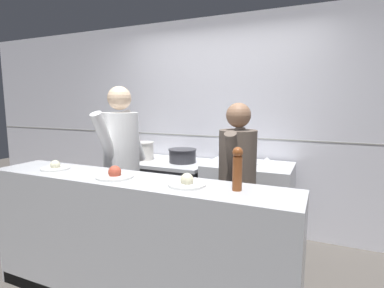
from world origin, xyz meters
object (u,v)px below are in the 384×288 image
Objects in this scene: sauce_pot at (182,155)px; plated_dish_main at (55,167)px; pepper_mill at (237,168)px; chef_sous at (237,184)px; plated_dish_appetiser at (115,175)px; chef_head_cook at (122,165)px; plated_dish_dessert at (187,183)px; oven_range at (165,194)px; stock_pot at (143,150)px; mixing_bowl_steel at (267,162)px.

plated_dish_main is at bearing -110.66° from sauce_pot.
chef_sous is (-0.17, 0.63, -0.29)m from pepper_mill.
sauce_pot is at bearing 94.65° from plated_dish_appetiser.
chef_sous is (1.16, 0.07, -0.09)m from chef_head_cook.
chef_sous reaches higher than plated_dish_dessert.
chef_sous reaches higher than plated_dish_appetiser.
plated_dish_appetiser is at bearing -75.25° from oven_range.
mixing_bowl_steel is (1.52, 0.02, -0.02)m from stock_pot.
plated_dish_appetiser is at bearing -176.43° from pepper_mill.
chef_head_cook reaches higher than plated_dish_main.
mixing_bowl_steel is at bearing 77.61° from plated_dish_dessert.
chef_sous is at bearing 42.33° from plated_dish_appetiser.
plated_dish_appetiser is (0.63, -0.02, 0.00)m from plated_dish_main.
plated_dish_main is 1.22m from plated_dish_dessert.
plated_dish_dessert is 0.15× the size of chef_head_cook.
oven_range is 4.01× the size of plated_dish_appetiser.
stock_pot is 1.50m from plated_dish_appetiser.
pepper_mill reaches higher than plated_dish_appetiser.
plated_dish_dessert is (-0.30, -1.35, 0.08)m from mixing_bowl_steel.
stock_pot is 0.98× the size of plated_dish_appetiser.
plated_dish_main is at bearing -138.12° from mixing_bowl_steel.
plated_dish_dessert reaches higher than stock_pot.
mixing_bowl_steel reaches higher than oven_range.
sauce_pot is at bearing 117.01° from plated_dish_dessert.
plated_dish_dessert is at bearing -29.18° from chef_head_cook.
mixing_bowl_steel is 1.50m from chef_head_cook.
pepper_mill is at bearing 3.57° from plated_dish_appetiser.
stock_pot is at bearing -179.24° from mixing_bowl_steel.
stock_pot is 0.53m from sauce_pot.
mixing_bowl_steel is 0.83× the size of plated_dish_appetiser.
mixing_bowl_steel is 0.89× the size of plated_dish_dessert.
plated_dish_appetiser reaches higher than stock_pot.
sauce_pot is at bearing 136.49° from chef_sous.
plated_dish_appetiser reaches higher than sauce_pot.
oven_range is at bearing 143.21° from chef_sous.
chef_head_cook is (-1.33, 0.56, -0.20)m from pepper_mill.
plated_dish_main is 0.13× the size of chef_head_cook.
chef_sous is (1.12, -0.72, 0.44)m from oven_range.
oven_range is 4.83× the size of mixing_bowl_steel.
chef_head_cook is at bearing 179.25° from chef_sous.
oven_range is 3.34× the size of sauce_pot.
mixing_bowl_steel is 0.15× the size of chef_sous.
sauce_pot is 0.83m from chef_head_cook.
sauce_pot is at bearing 4.20° from stock_pot.
oven_range is at bearing 178.76° from mixing_bowl_steel.
chef_head_cook is at bearing -149.50° from mixing_bowl_steel.
chef_head_cook is (-0.41, 0.61, -0.08)m from plated_dish_appetiser.
plated_dish_dessert reaches higher than oven_range.
plated_dish_main reaches higher than stock_pot.
sauce_pot is 1.12m from chef_sous.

